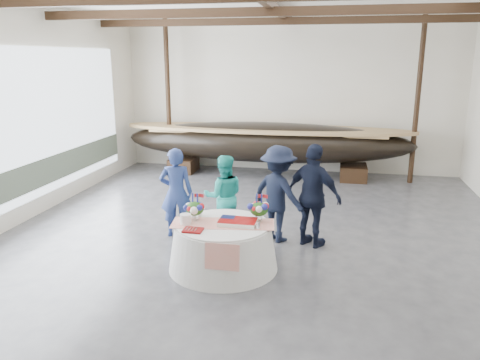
# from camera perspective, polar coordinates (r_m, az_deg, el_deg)

# --- Properties ---
(floor) EXTENTS (10.00, 12.00, 0.01)m
(floor) POSITION_cam_1_polar(r_m,az_deg,el_deg) (8.95, 1.92, -7.47)
(floor) COLOR #3D3D42
(floor) RESTS_ON ground
(wall_back) EXTENTS (10.00, 0.02, 4.50)m
(wall_back) POSITION_cam_1_polar(r_m,az_deg,el_deg) (14.28, 6.05, 10.12)
(wall_back) COLOR silver
(wall_back) RESTS_ON ground
(wall_front) EXTENTS (10.00, 0.02, 4.50)m
(wall_front) POSITION_cam_1_polar(r_m,az_deg,el_deg) (2.79, -18.82, -9.94)
(wall_front) COLOR silver
(wall_front) RESTS_ON ground
(wall_left) EXTENTS (0.02, 12.00, 4.50)m
(wall_left) POSITION_cam_1_polar(r_m,az_deg,el_deg) (10.41, -26.47, 6.98)
(wall_left) COLOR silver
(wall_left) RESTS_ON ground
(pavilion_structure) EXTENTS (9.80, 11.76, 4.50)m
(pavilion_structure) POSITION_cam_1_polar(r_m,az_deg,el_deg) (9.16, 3.09, 18.62)
(pavilion_structure) COLOR black
(pavilion_structure) RESTS_ON ground
(open_bay) EXTENTS (0.03, 7.00, 3.20)m
(open_bay) POSITION_cam_1_polar(r_m,az_deg,el_deg) (11.23, -22.94, 5.63)
(open_bay) COLOR silver
(open_bay) RESTS_ON ground
(longboat_display) EXTENTS (8.40, 1.68, 1.57)m
(longboat_display) POSITION_cam_1_polar(r_m,az_deg,el_deg) (13.62, 3.16, 4.67)
(longboat_display) COLOR black
(longboat_display) RESTS_ON ground
(banquet_table) EXTENTS (1.79, 1.79, 0.77)m
(banquet_table) POSITION_cam_1_polar(r_m,az_deg,el_deg) (7.75, -2.07, -8.02)
(banquet_table) COLOR silver
(banquet_table) RESTS_ON ground
(tabletop_items) EXTENTS (1.72, 0.95, 0.40)m
(tabletop_items) POSITION_cam_1_polar(r_m,az_deg,el_deg) (7.66, -1.97, -4.01)
(tabletop_items) COLOR red
(tabletop_items) RESTS_ON banquet_table
(guest_woman_blue) EXTENTS (0.72, 0.56, 1.74)m
(guest_woman_blue) POSITION_cam_1_polar(r_m,az_deg,el_deg) (9.04, -7.78, -1.52)
(guest_woman_blue) COLOR navy
(guest_woman_blue) RESTS_ON ground
(guest_woman_teal) EXTENTS (0.92, 0.80, 1.60)m
(guest_woman_teal) POSITION_cam_1_polar(r_m,az_deg,el_deg) (8.97, -1.99, -1.98)
(guest_woman_teal) COLOR teal
(guest_woman_teal) RESTS_ON ground
(guest_man_left) EXTENTS (1.36, 1.20, 1.82)m
(guest_man_left) POSITION_cam_1_polar(r_m,az_deg,el_deg) (8.75, 4.69, -1.69)
(guest_man_left) COLOR black
(guest_man_left) RESTS_ON ground
(guest_man_right) EXTENTS (1.20, 0.95, 1.91)m
(guest_man_right) POSITION_cam_1_polar(r_m,az_deg,el_deg) (8.55, 8.94, -1.95)
(guest_man_right) COLOR black
(guest_man_right) RESTS_ON ground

